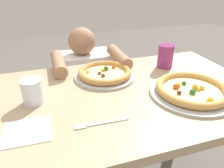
{
  "coord_description": "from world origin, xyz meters",
  "views": [
    {
      "loc": [
        -0.34,
        -0.79,
        1.23
      ],
      "look_at": [
        -0.07,
        0.04,
        0.78
      ],
      "focal_mm": 34.29,
      "sensor_mm": 36.0,
      "label": 1
    }
  ],
  "objects_px": {
    "water_cup_clear": "(32,91)",
    "diner_seated": "(86,97)",
    "pizza_far": "(105,73)",
    "pizza_near": "(192,90)",
    "drink_cup_colored": "(165,56)",
    "fork": "(99,123)"
  },
  "relations": [
    {
      "from": "pizza_far",
      "to": "water_cup_clear",
      "type": "distance_m",
      "value": 0.38
    },
    {
      "from": "pizza_near",
      "to": "diner_seated",
      "type": "height_order",
      "value": "diner_seated"
    },
    {
      "from": "water_cup_clear",
      "to": "drink_cup_colored",
      "type": "bearing_deg",
      "value": 13.31
    },
    {
      "from": "pizza_near",
      "to": "water_cup_clear",
      "type": "height_order",
      "value": "water_cup_clear"
    },
    {
      "from": "water_cup_clear",
      "to": "diner_seated",
      "type": "relative_size",
      "value": 0.11
    },
    {
      "from": "pizza_near",
      "to": "pizza_far",
      "type": "relative_size",
      "value": 1.19
    },
    {
      "from": "water_cup_clear",
      "to": "fork",
      "type": "height_order",
      "value": "water_cup_clear"
    },
    {
      "from": "diner_seated",
      "to": "pizza_near",
      "type": "bearing_deg",
      "value": -62.57
    },
    {
      "from": "pizza_far",
      "to": "diner_seated",
      "type": "xyz_separation_m",
      "value": [
        -0.04,
        0.4,
        -0.36
      ]
    },
    {
      "from": "fork",
      "to": "pizza_near",
      "type": "bearing_deg",
      "value": 10.0
    },
    {
      "from": "water_cup_clear",
      "to": "fork",
      "type": "relative_size",
      "value": 0.52
    },
    {
      "from": "fork",
      "to": "diner_seated",
      "type": "height_order",
      "value": "diner_seated"
    },
    {
      "from": "drink_cup_colored",
      "to": "water_cup_clear",
      "type": "bearing_deg",
      "value": -166.69
    },
    {
      "from": "drink_cup_colored",
      "to": "diner_seated",
      "type": "distance_m",
      "value": 0.68
    },
    {
      "from": "diner_seated",
      "to": "drink_cup_colored",
      "type": "bearing_deg",
      "value": -43.09
    },
    {
      "from": "pizza_near",
      "to": "drink_cup_colored",
      "type": "distance_m",
      "value": 0.32
    },
    {
      "from": "pizza_far",
      "to": "diner_seated",
      "type": "distance_m",
      "value": 0.54
    },
    {
      "from": "diner_seated",
      "to": "pizza_far",
      "type": "bearing_deg",
      "value": -84.45
    },
    {
      "from": "diner_seated",
      "to": "fork",
      "type": "bearing_deg",
      "value": -96.66
    },
    {
      "from": "pizza_near",
      "to": "pizza_far",
      "type": "xyz_separation_m",
      "value": [
        -0.32,
        0.29,
        -0.0
      ]
    },
    {
      "from": "pizza_far",
      "to": "drink_cup_colored",
      "type": "bearing_deg",
      "value": 3.45
    },
    {
      "from": "pizza_far",
      "to": "drink_cup_colored",
      "type": "height_order",
      "value": "drink_cup_colored"
    }
  ]
}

